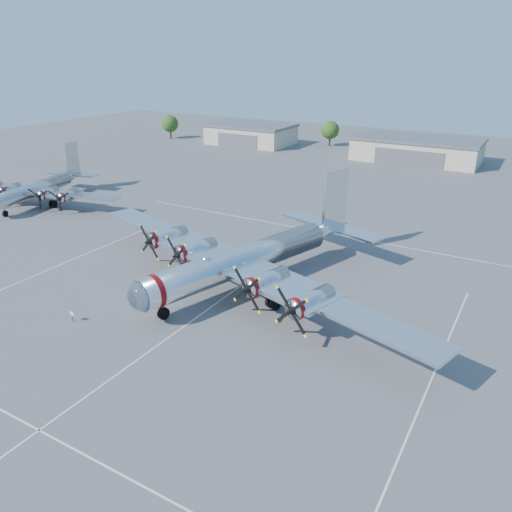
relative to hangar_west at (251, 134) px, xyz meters
The scene contains 9 objects.
ground 93.54m from the hangar_west, 61.23° to the right, with size 260.00×260.00×0.00m, color #515154.
parking_lines 95.08m from the hangar_west, 61.74° to the right, with size 60.00×50.08×0.01m.
hangar_west is the anchor object (origin of this frame).
hangar_center 45.00m from the hangar_west, ahead, with size 28.60×14.60×5.40m.
tree_far_west 25.36m from the hangar_west, behind, with size 4.80×4.80×6.64m.
tree_west 21.61m from the hangar_west, 21.89° to the left, with size 4.80×4.80×6.64m.
main_bomber_b29 89.40m from the hangar_west, 59.23° to the right, with size 48.66×33.28×10.76m, color silver, non-canonical shape.
bomber_west 67.72m from the hangar_west, 91.18° to the right, with size 33.00×23.37×8.72m, color #B6B9BB, non-canonical shape.
info_placard 99.01m from the hangar_west, 69.16° to the right, with size 0.55×0.09×1.04m.
Camera 1 is at (26.44, -37.82, 24.14)m, focal length 35.00 mm.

